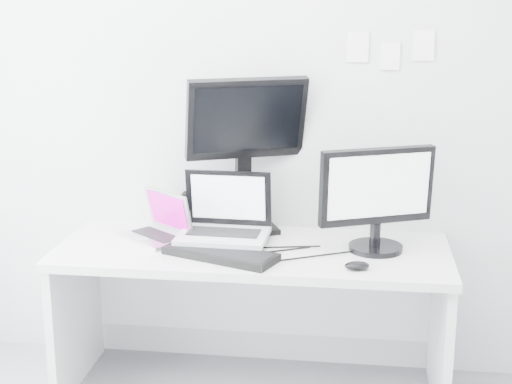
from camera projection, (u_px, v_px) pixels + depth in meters
The scene contains 12 objects.
back_wall at pixel (262, 103), 3.71m from camera, with size 3.60×3.60×0.00m, color silver.
desk at pixel (252, 321), 3.62m from camera, with size 1.80×0.70×0.73m, color silver.
macbook at pixel (153, 215), 3.61m from camera, with size 0.32×0.24×0.24m, color silver.
speaker at pixel (191, 210), 3.83m from camera, with size 0.08×0.08×0.17m, color black.
dell_laptop at pixel (223, 210), 3.51m from camera, with size 0.41×0.32×0.34m, color silver.
rear_monitor at pixel (245, 154), 3.66m from camera, with size 0.57×0.21×0.78m, color black.
samsung_monitor at pixel (378, 198), 3.43m from camera, with size 0.53×0.24×0.49m, color black.
keyboard at pixel (221, 254), 3.39m from camera, with size 0.51×0.18×0.03m, color black.
mouse at pixel (357, 266), 3.24m from camera, with size 0.11×0.07×0.04m, color black.
wall_note_0 at pixel (358, 47), 3.57m from camera, with size 0.10×0.00×0.14m, color white.
wall_note_1 at pixel (390, 56), 3.56m from camera, with size 0.09×0.00×0.13m, color white.
wall_note_2 at pixel (424, 45), 3.53m from camera, with size 0.10×0.00×0.14m, color white.
Camera 1 is at (0.46, -2.07, 1.86)m, focal length 53.92 mm.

